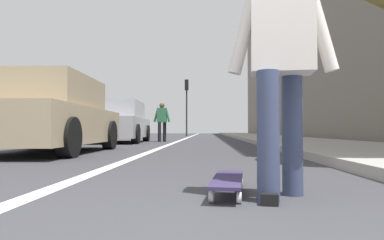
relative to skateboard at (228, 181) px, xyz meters
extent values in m
plane|color=#38383D|center=(8.51, 0.16, -0.09)|extent=(80.00, 80.00, 0.00)
cube|color=silver|center=(18.51, 1.32, -0.09)|extent=(52.00, 0.16, 0.01)
cube|color=#9E9B93|center=(16.51, -2.96, -0.03)|extent=(52.00, 3.20, 0.12)
cube|color=slate|center=(20.51, -5.55, 6.68)|extent=(40.00, 1.20, 13.54)
cylinder|color=white|center=(0.31, 0.05, -0.06)|extent=(0.07, 0.04, 0.07)
cylinder|color=white|center=(0.29, -0.12, -0.06)|extent=(0.07, 0.04, 0.07)
cylinder|color=white|center=(-0.29, 0.12, -0.06)|extent=(0.07, 0.04, 0.07)
cylinder|color=white|center=(-0.31, -0.05, -0.06)|extent=(0.07, 0.04, 0.07)
cube|color=silver|center=(0.30, -0.03, -0.01)|extent=(0.07, 0.13, 0.02)
cube|color=silver|center=(-0.30, 0.03, -0.01)|extent=(0.07, 0.13, 0.02)
cube|color=#33284C|center=(0.00, 0.00, 0.01)|extent=(0.86, 0.29, 0.02)
cylinder|color=#384260|center=(-0.26, -0.24, 0.32)|extent=(0.14, 0.14, 0.82)
cylinder|color=#384260|center=(-0.02, -0.45, 0.32)|extent=(0.14, 0.14, 0.82)
cube|color=black|center=(-0.26, -0.24, -0.06)|extent=(0.27, 0.13, 0.07)
cube|color=silver|center=(-0.15, -0.35, 1.03)|extent=(0.28, 0.42, 0.60)
cylinder|color=silver|center=(-0.12, -0.11, 1.03)|extent=(0.12, 0.24, 0.60)
cylinder|color=silver|center=(-0.18, -0.59, 1.03)|extent=(0.12, 0.24, 0.60)
cube|color=tan|center=(4.19, 3.30, 0.45)|extent=(4.10, 1.99, 0.70)
cube|color=tan|center=(4.04, 3.29, 1.10)|extent=(2.27, 1.79, 0.60)
cube|color=#4C606B|center=(5.16, 3.32, 1.10)|extent=(0.09, 1.65, 0.51)
cylinder|color=black|center=(5.42, 4.23, 0.24)|extent=(0.67, 0.24, 0.66)
cylinder|color=black|center=(5.47, 2.44, 0.24)|extent=(0.67, 0.24, 0.66)
cylinder|color=black|center=(2.97, 2.37, 0.24)|extent=(0.67, 0.24, 0.66)
cube|color=#B7B7BC|center=(9.87, 3.44, 0.44)|extent=(4.23, 2.06, 0.70)
cube|color=#B7B7BC|center=(9.72, 3.43, 1.09)|extent=(2.36, 1.83, 0.60)
cube|color=#4C606B|center=(10.86, 3.48, 1.09)|extent=(0.12, 1.65, 0.51)
cylinder|color=black|center=(11.12, 4.39, 0.23)|extent=(0.66, 0.25, 0.66)
cylinder|color=black|center=(11.20, 2.61, 0.23)|extent=(0.66, 0.25, 0.66)
cylinder|color=black|center=(8.55, 4.27, 0.23)|extent=(0.66, 0.25, 0.66)
cylinder|color=black|center=(8.63, 2.49, 0.23)|extent=(0.66, 0.25, 0.66)
cylinder|color=#2D2D2D|center=(23.32, 1.72, 1.66)|extent=(0.12, 0.12, 3.50)
cube|color=black|center=(23.32, 1.72, 3.81)|extent=(0.24, 0.28, 0.80)
sphere|color=#360606|center=(23.45, 1.72, 4.07)|extent=(0.16, 0.16, 0.16)
sphere|color=#392907|center=(23.45, 1.72, 3.81)|extent=(0.16, 0.16, 0.16)
sphere|color=green|center=(23.45, 1.72, 3.55)|extent=(0.16, 0.16, 0.16)
cylinder|color=black|center=(10.92, 1.83, 0.29)|extent=(0.13, 0.13, 0.76)
cylinder|color=black|center=(10.68, 2.00, 0.29)|extent=(0.13, 0.13, 0.76)
cube|color=black|center=(10.92, 1.83, -0.06)|extent=(0.24, 0.09, 0.07)
cube|color=#33724C|center=(10.81, 1.92, 0.95)|extent=(0.22, 0.37, 0.56)
cylinder|color=#33724C|center=(10.81, 1.70, 0.95)|extent=(0.08, 0.22, 0.56)
cylinder|color=#33724C|center=(10.81, 2.15, 0.95)|extent=(0.08, 0.22, 0.56)
sphere|color=brown|center=(10.81, 1.92, 1.33)|extent=(0.20, 0.20, 0.20)
camera|label=1|loc=(-2.40, 0.14, 0.35)|focal=31.78mm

